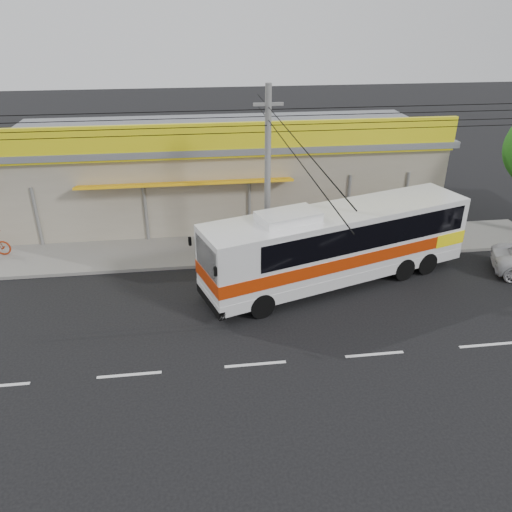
% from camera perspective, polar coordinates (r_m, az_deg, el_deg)
% --- Properties ---
extents(ground, '(120.00, 120.00, 0.00)m').
position_cam_1_polar(ground, '(18.51, -1.07, -7.46)').
color(ground, black).
rests_on(ground, ground).
extents(sidewalk, '(30.00, 3.20, 0.15)m').
position_cam_1_polar(sidewalk, '(23.66, -2.71, 0.80)').
color(sidewalk, gray).
rests_on(sidewalk, ground).
extents(lane_markings, '(50.00, 0.12, 0.01)m').
position_cam_1_polar(lane_markings, '(16.51, -0.06, -12.29)').
color(lane_markings, silver).
rests_on(lane_markings, ground).
extents(storefront_building, '(22.60, 9.20, 5.70)m').
position_cam_1_polar(storefront_building, '(28.02, -3.82, 9.82)').
color(storefront_building, gray).
rests_on(storefront_building, ground).
extents(coach_bus, '(11.60, 5.82, 3.52)m').
position_cam_1_polar(coach_bus, '(20.56, 9.83, 1.82)').
color(coach_bus, silver).
rests_on(coach_bus, ground).
extents(utility_pole, '(34.00, 14.00, 7.80)m').
position_cam_1_polar(utility_pole, '(20.07, 1.40, 15.30)').
color(utility_pole, '#62615F').
rests_on(utility_pole, ground).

